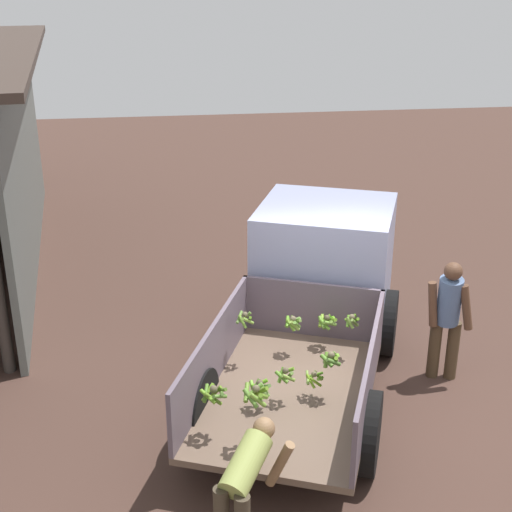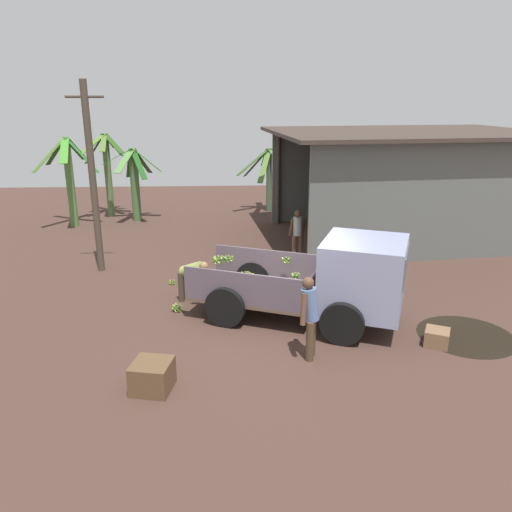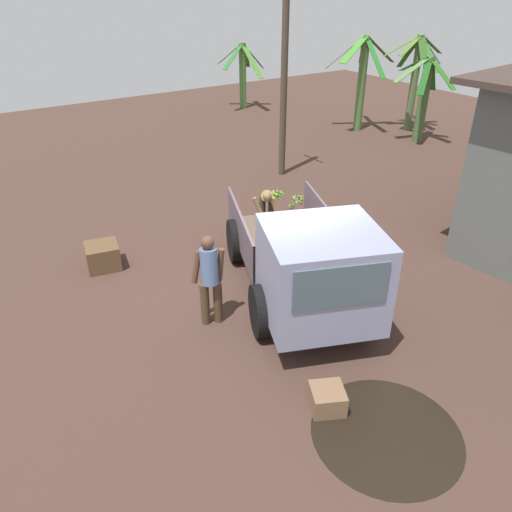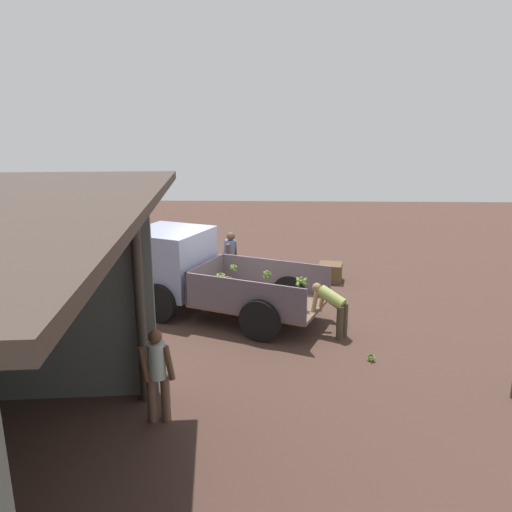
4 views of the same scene
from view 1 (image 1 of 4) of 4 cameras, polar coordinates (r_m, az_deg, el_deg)
ground at (r=9.18m, az=4.87°, el=-11.05°), size 36.00×36.00×0.00m
mud_patch_0 at (r=12.54m, az=5.62°, el=-1.41°), size 2.04×2.04×0.01m
cargo_truck at (r=9.67m, az=5.07°, el=-1.99°), size 5.01×3.42×1.99m
person_foreground_visitor at (r=9.36m, az=15.08°, el=-4.59°), size 0.45×0.59×1.67m
person_worker_loading at (r=6.79m, az=-0.90°, el=-17.51°), size 0.87×0.84×1.12m
wooden_crate_1 at (r=11.86m, az=8.27°, el=-2.12°), size 0.63×0.63×0.34m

